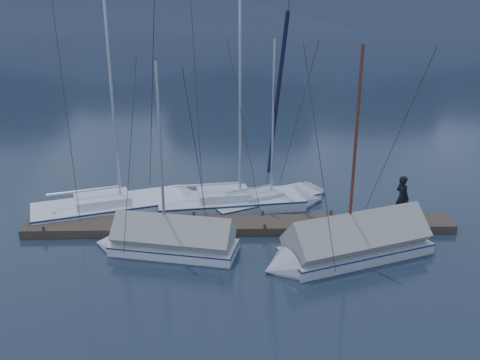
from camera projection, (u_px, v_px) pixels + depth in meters
name	position (u px, v px, depth m)	size (l,w,h in m)	color
ground	(241.00, 250.00, 19.67)	(1000.00, 1000.00, 0.00)	black
dock	(240.00, 227.00, 21.53)	(18.00, 1.50, 0.54)	#382D23
mooring_posts	(228.00, 221.00, 21.44)	(15.12, 1.52, 0.35)	#382D23
sailboat_open_left	(133.00, 205.00, 23.61)	(8.31, 4.82, 10.61)	white
sailboat_open_mid	(252.00, 202.00, 24.03)	(8.11, 3.58, 10.42)	silver
sailboat_open_right	(279.00, 199.00, 24.53)	(6.47, 4.47, 8.39)	silver
sailboat_covered_near	(344.00, 247.00, 18.95)	(6.95, 4.23, 8.67)	#B8BDC6
sailboat_covered_far	(163.00, 242.00, 19.49)	(5.88, 2.90, 7.92)	white
person	(402.00, 198.00, 21.46)	(0.70, 0.46, 1.92)	black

